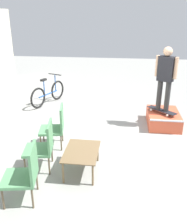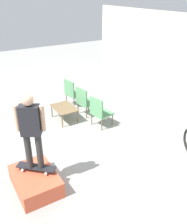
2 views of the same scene
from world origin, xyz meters
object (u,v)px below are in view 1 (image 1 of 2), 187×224
object	(u,v)px
bicycle	(48,93)
patio_chair_left	(25,172)
patio_chair_right	(56,125)
coffee_table	(82,153)
patio_chair_center	(43,145)
skate_ramp_box	(163,118)
person_skater	(166,74)
skateboard_on_ramp	(162,110)

from	to	relation	value
bicycle	patio_chair_left	bearing A→B (deg)	-145.01
patio_chair_left	patio_chair_right	distance (m)	1.76
coffee_table	patio_chair_center	xyz separation A→B (m)	(0.02, 0.73, 0.11)
skate_ramp_box	patio_chair_center	xyz separation A→B (m)	(-2.38, 2.53, 0.32)
coffee_table	patio_chair_right	world-z (taller)	patio_chair_right
skate_ramp_box	coffee_table	xyz separation A→B (m)	(-2.40, 1.80, 0.21)
patio_chair_center	coffee_table	bearing A→B (deg)	79.02
coffee_table	patio_chair_left	world-z (taller)	patio_chair_left
skate_ramp_box	patio_chair_center	bearing A→B (deg)	133.27
patio_chair_right	person_skater	bearing A→B (deg)	109.39
skateboard_on_ramp	patio_chair_left	size ratio (longest dim) A/B	0.78
skateboard_on_ramp	coffee_table	size ratio (longest dim) A/B	0.83
patio_chair_left	bicycle	distance (m)	4.65
patio_chair_left	coffee_table	bearing A→B (deg)	128.93
person_skater	patio_chair_left	xyz separation A→B (m)	(-3.17, 2.46, -0.89)
skate_ramp_box	skateboard_on_ramp	xyz separation A→B (m)	(-0.08, 0.07, 0.26)
coffee_table	skate_ramp_box	bearing A→B (deg)	-36.85
patio_chair_left	bicycle	world-z (taller)	patio_chair_left
person_skater	coffee_table	bearing A→B (deg)	84.66
skateboard_on_ramp	patio_chair_center	xyz separation A→B (m)	(-2.30, 2.46, 0.06)
coffee_table	patio_chair_center	bearing A→B (deg)	88.67
skate_ramp_box	patio_chair_left	distance (m)	4.14
patio_chair_right	bicycle	distance (m)	2.96
person_skater	skate_ramp_box	bearing A→B (deg)	-99.71
patio_chair_center	bicycle	bearing A→B (deg)	-173.92
person_skater	bicycle	distance (m)	3.88
coffee_table	patio_chair_left	distance (m)	1.14
skateboard_on_ramp	patio_chair_center	bearing A→B (deg)	86.58
skateboard_on_ramp	patio_chair_center	distance (m)	3.36
patio_chair_left	patio_chair_center	size ratio (longest dim) A/B	1.00
skate_ramp_box	coffee_table	bearing A→B (deg)	143.15
patio_chair_left	patio_chair_center	bearing A→B (deg)	169.26
coffee_table	bicycle	bearing A→B (deg)	25.62
patio_chair_left	patio_chair_right	size ratio (longest dim) A/B	1.00
bicycle	patio_chair_center	bearing A→B (deg)	-142.07
skate_ramp_box	coffee_table	distance (m)	3.00
skate_ramp_box	patio_chair_center	size ratio (longest dim) A/B	1.24
patio_chair_right	coffee_table	bearing A→B (deg)	28.60
patio_chair_right	bicycle	bearing A→B (deg)	-170.19
skate_ramp_box	bicycle	size ratio (longest dim) A/B	0.75
skateboard_on_ramp	bicycle	size ratio (longest dim) A/B	0.47
patio_chair_left	patio_chair_center	world-z (taller)	same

